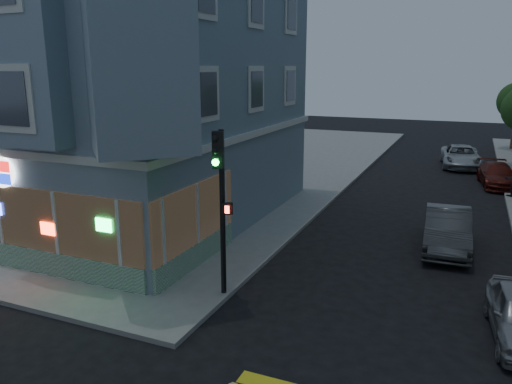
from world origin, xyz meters
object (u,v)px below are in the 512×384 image
Objects in this scene: parked_car_c at (498,175)px; parked_car_d at (461,156)px; parked_car_b at (447,230)px; traffic_signal at (221,186)px.

parked_car_d reaches higher than parked_car_c.
parked_car_b is 0.88× the size of parked_car_d.
traffic_signal is at bearing -120.37° from parked_car_c.
parked_car_c is at bearing -74.32° from parked_car_d.
parked_car_d is at bearing 104.25° from parked_car_c.
traffic_signal reaches higher than parked_car_d.
traffic_signal is (-5.78, -24.10, 2.68)m from parked_car_d.
parked_car_d is (0.00, 17.12, -0.03)m from parked_car_b.
parked_car_b is at bearing -107.73° from parked_car_c.
parked_car_b is 9.45m from traffic_signal.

